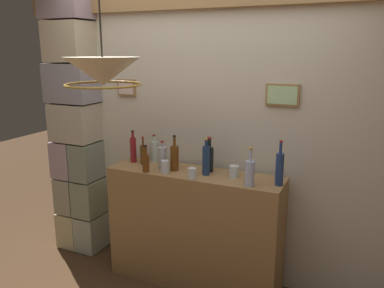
# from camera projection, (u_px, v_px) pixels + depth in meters

# --- Properties ---
(panelled_rear_partition) EXTENTS (3.53, 0.15, 2.65)m
(panelled_rear_partition) POSITION_uv_depth(u_px,v_px,m) (208.00, 120.00, 3.30)
(panelled_rear_partition) COLOR beige
(panelled_rear_partition) RESTS_ON ground
(stone_pillar) EXTENTS (0.46, 0.35, 2.59)m
(stone_pillar) POSITION_uv_depth(u_px,v_px,m) (77.00, 123.00, 3.70)
(stone_pillar) COLOR beige
(stone_pillar) RESTS_ON ground
(bar_shelf_unit) EXTENTS (1.46, 0.39, 1.00)m
(bar_shelf_unit) POSITION_uv_depth(u_px,v_px,m) (194.00, 228.00, 3.27)
(bar_shelf_unit) COLOR #9E7547
(bar_shelf_unit) RESTS_ON ground
(liquor_bottle_rye) EXTENTS (0.06, 0.06, 0.23)m
(liquor_bottle_rye) POSITION_uv_depth(u_px,v_px,m) (146.00, 162.00, 3.14)
(liquor_bottle_rye) COLOR brown
(liquor_bottle_rye) RESTS_ON bar_shelf_unit
(liquor_bottle_rum) EXTENTS (0.07, 0.07, 0.29)m
(liquor_bottle_rum) POSITION_uv_depth(u_px,v_px,m) (209.00, 158.00, 3.15)
(liquor_bottle_rum) COLOR black
(liquor_bottle_rum) RESTS_ON bar_shelf_unit
(liquor_bottle_tequila) EXTENTS (0.07, 0.07, 0.30)m
(liquor_bottle_tequila) POSITION_uv_depth(u_px,v_px,m) (175.00, 157.00, 3.18)
(liquor_bottle_tequila) COLOR brown
(liquor_bottle_tequila) RESTS_ON bar_shelf_unit
(liquor_bottle_scotch) EXTENTS (0.07, 0.07, 0.29)m
(liquor_bottle_scotch) POSITION_uv_depth(u_px,v_px,m) (250.00, 172.00, 2.82)
(liquor_bottle_scotch) COLOR #B1BEDF
(liquor_bottle_scotch) RESTS_ON bar_shelf_unit
(liquor_bottle_mezcal) EXTENTS (0.07, 0.07, 0.24)m
(liquor_bottle_mezcal) POSITION_uv_depth(u_px,v_px,m) (163.00, 158.00, 3.22)
(liquor_bottle_mezcal) COLOR #B3B7C3
(liquor_bottle_mezcal) RESTS_ON bar_shelf_unit
(liquor_bottle_amaro) EXTENTS (0.07, 0.07, 0.25)m
(liquor_bottle_amaro) POSITION_uv_depth(u_px,v_px,m) (154.00, 151.00, 3.43)
(liquor_bottle_amaro) COLOR silver
(liquor_bottle_amaro) RESTS_ON bar_shelf_unit
(liquor_bottle_brandy) EXTENTS (0.05, 0.05, 0.25)m
(liquor_bottle_brandy) POSITION_uv_depth(u_px,v_px,m) (143.00, 154.00, 3.36)
(liquor_bottle_brandy) COLOR #5A3A13
(liquor_bottle_brandy) RESTS_ON bar_shelf_unit
(liquor_bottle_port) EXTENTS (0.06, 0.06, 0.30)m
(liquor_bottle_port) POSITION_uv_depth(u_px,v_px,m) (206.00, 160.00, 3.06)
(liquor_bottle_port) COLOR navy
(liquor_bottle_port) RESTS_ON bar_shelf_unit
(liquor_bottle_gin) EXTENTS (0.06, 0.06, 0.34)m
(liquor_bottle_gin) POSITION_uv_depth(u_px,v_px,m) (280.00, 168.00, 2.83)
(liquor_bottle_gin) COLOR navy
(liquor_bottle_gin) RESTS_ON bar_shelf_unit
(liquor_bottle_bourbon) EXTENTS (0.06, 0.06, 0.29)m
(liquor_bottle_bourbon) POSITION_uv_depth(u_px,v_px,m) (133.00, 149.00, 3.41)
(liquor_bottle_bourbon) COLOR maroon
(liquor_bottle_bourbon) RESTS_ON bar_shelf_unit
(glass_tumbler_rocks) EXTENTS (0.07, 0.07, 0.10)m
(glass_tumbler_rocks) POSITION_uv_depth(u_px,v_px,m) (165.00, 167.00, 3.12)
(glass_tumbler_rocks) COLOR silver
(glass_tumbler_rocks) RESTS_ON bar_shelf_unit
(glass_tumbler_highball) EXTENTS (0.06, 0.06, 0.08)m
(glass_tumbler_highball) POSITION_uv_depth(u_px,v_px,m) (192.00, 173.00, 3.00)
(glass_tumbler_highball) COLOR silver
(glass_tumbler_highball) RESTS_ON bar_shelf_unit
(glass_tumbler_shot) EXTENTS (0.08, 0.08, 0.09)m
(glass_tumbler_shot) POSITION_uv_depth(u_px,v_px,m) (234.00, 171.00, 3.03)
(glass_tumbler_shot) COLOR silver
(glass_tumbler_shot) RESTS_ON bar_shelf_unit
(pendant_lamp) EXTENTS (0.50, 0.50, 0.60)m
(pendant_lamp) POSITION_uv_depth(u_px,v_px,m) (103.00, 72.00, 2.50)
(pendant_lamp) COLOR #EFE5C6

